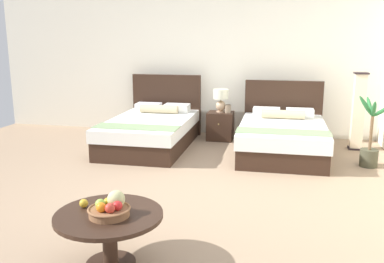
{
  "coord_description": "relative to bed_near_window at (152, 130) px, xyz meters",
  "views": [
    {
      "loc": [
        1.1,
        -4.82,
        1.87
      ],
      "look_at": [
        -0.08,
        0.59,
        0.63
      ],
      "focal_mm": 39.64,
      "sensor_mm": 36.0,
      "label": 1
    }
  ],
  "objects": [
    {
      "name": "wall_back",
      "position": [
        1.11,
        1.32,
        1.15
      ],
      "size": [
        9.35,
        0.12,
        2.87
      ],
      "primitive_type": "cube",
      "color": "silver",
      "rests_on": "ground"
    },
    {
      "name": "bed_near_window",
      "position": [
        0.0,
        0.0,
        0.0
      ],
      "size": [
        1.35,
        2.24,
        1.16
      ],
      "color": "#311F15",
      "rests_on": "ground"
    },
    {
      "name": "floor_lamp_corner",
      "position": [
        3.44,
        0.56,
        0.36
      ],
      "size": [
        0.23,
        0.23,
        1.3
      ],
      "color": "#2A1F22",
      "rests_on": "ground"
    },
    {
      "name": "nightstand",
      "position": [
        1.09,
        0.74,
        -0.03
      ],
      "size": [
        0.47,
        0.45,
        0.52
      ],
      "color": "#311F15",
      "rests_on": "ground"
    },
    {
      "name": "potted_palm",
      "position": [
        3.48,
        -0.44,
        0.02
      ],
      "size": [
        0.52,
        0.57,
        1.07
      ],
      "color": "#41412E",
      "rests_on": "ground"
    },
    {
      "name": "coffee_table",
      "position": [
        0.86,
        -3.85,
        0.07
      ],
      "size": [
        0.89,
        0.89,
        0.46
      ],
      "color": "#311F15",
      "rests_on": "ground"
    },
    {
      "name": "fruit_bowl",
      "position": [
        0.89,
        -3.88,
        0.24
      ],
      "size": [
        0.35,
        0.35,
        0.2
      ],
      "color": "#8C5C3B",
      "rests_on": "coffee_table"
    },
    {
      "name": "vase",
      "position": [
        1.23,
        0.7,
        0.31
      ],
      "size": [
        0.11,
        0.11,
        0.15
      ],
      "color": "#89745C",
      "rests_on": "nightstand"
    },
    {
      "name": "ground_plane",
      "position": [
        1.11,
        -2.04,
        -0.3
      ],
      "size": [
        9.35,
        10.33,
        0.02
      ],
      "primitive_type": "cube",
      "color": "#9C8065"
    },
    {
      "name": "loose_apple",
      "position": [
        0.6,
        -3.77,
        0.21
      ],
      "size": [
        0.07,
        0.07,
        0.07
      ],
      "color": "gold",
      "rests_on": "coffee_table"
    },
    {
      "name": "table_lamp",
      "position": [
        1.09,
        0.76,
        0.49
      ],
      "size": [
        0.27,
        0.27,
        0.42
      ],
      "color": "tan",
      "rests_on": "nightstand"
    },
    {
      "name": "bed_near_corner",
      "position": [
        2.22,
        -0.01,
        0.0
      ],
      "size": [
        1.39,
        2.05,
        1.1
      ],
      "color": "#311F15",
      "rests_on": "ground"
    }
  ]
}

